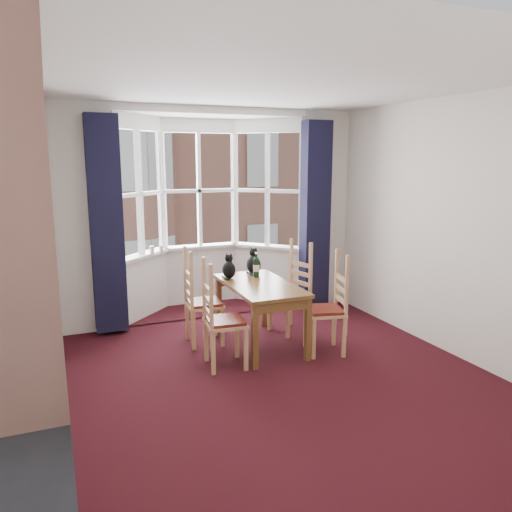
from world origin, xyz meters
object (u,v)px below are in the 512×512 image
dining_table (260,292)px  candle_tall (152,250)px  chair_left_near (217,323)px  wine_bottle (256,266)px  candle_short (161,249)px  chair_right_far (295,294)px  cat_right (254,263)px  chair_right_near (333,311)px  cat_left (229,268)px  chair_left_far (197,305)px

dining_table → candle_tall: bearing=119.7°
dining_table → chair_left_near: chair_left_near is taller
wine_bottle → candle_short: wine_bottle is taller
chair_right_far → cat_right: 0.65m
chair_right_near → cat_left: 1.33m
chair_left_far → chair_right_near: size_ratio=1.00×
chair_right_far → cat_right: cat_right is taller
chair_right_far → cat_left: 0.93m
chair_right_far → chair_left_far: bearing=180.0°
chair_left_near → chair_right_near: (1.33, -0.09, 0.00)m
chair_left_far → chair_left_near: bearing=-89.2°
candle_short → cat_right: bearing=-50.6°
chair_left_far → chair_right_far: bearing=-0.0°
dining_table → candle_short: bearing=115.5°
chair_left_near → cat_right: bearing=49.6°
chair_right_near → chair_right_far: bearing=94.3°
chair_left_near → chair_left_far: same height
chair_left_near → wine_bottle: size_ratio=3.08×
candle_tall → chair_right_far: bearing=-40.1°
chair_left_near → dining_table: bearing=31.4°
chair_right_near → chair_right_far: size_ratio=1.00×
chair_left_far → candle_tall: size_ratio=8.76×
dining_table → chair_left_far: (-0.66, 0.32, -0.17)m
candle_tall → dining_table: bearing=-60.3°
chair_left_far → chair_right_near: 1.56m
wine_bottle → chair_left_near: bearing=-135.8°
dining_table → chair_left_far: 0.75m
dining_table → chair_right_near: (0.67, -0.49, -0.17)m
cat_left → wine_bottle: 0.33m
chair_left_far → cat_left: (0.43, 0.09, 0.38)m
chair_left_near → chair_right_near: bearing=-3.9°
cat_left → chair_right_far: bearing=-5.9°
chair_right_near → dining_table: bearing=144.1°
cat_right → candle_short: 1.44m
cat_left → chair_right_near: bearing=-44.7°
dining_table → chair_right_near: size_ratio=1.44×
chair_left_near → chair_left_far: bearing=90.8°
chair_right_near → cat_left: cat_left is taller
chair_left_near → cat_right: 1.27m
chair_left_near → chair_left_far: size_ratio=1.00×
dining_table → chair_right_far: chair_right_far is taller
chair_left_near → cat_left: bearing=62.5°
chair_right_near → cat_left: (-0.91, 0.90, 0.38)m
dining_table → chair_left_near: 0.78m
dining_table → cat_left: 0.51m
chair_left_near → candle_tall: bearing=97.5°
chair_right_far → candle_short: size_ratio=9.25×
cat_right → wine_bottle: 0.21m
wine_bottle → cat_right: bearing=76.7°
chair_left_near → wine_bottle: (0.74, 0.72, 0.40)m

